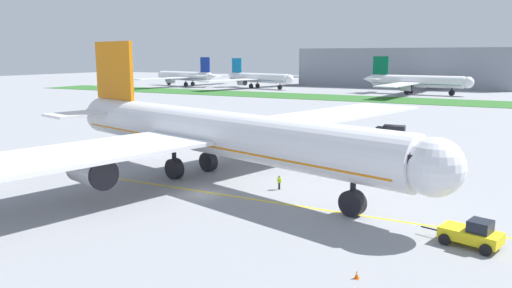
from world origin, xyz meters
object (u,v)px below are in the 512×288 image
Objects in this scene: traffic_cone_near_nose at (357,275)px; parked_airliner_far_left at (186,76)px; parked_airliner_far_right at (415,81)px; airliner_foreground at (207,132)px; service_truck_baggage_loader at (391,132)px; pushback_tug at (472,234)px; ground_crew_wingwalker_port at (279,181)px; parked_airliner_far_centre at (258,78)px.

parked_airliner_far_left is (-131.51, 165.88, 4.43)m from traffic_cone_near_nose.
airliner_foreground is at bearing -89.69° from parked_airliner_far_right.
service_truck_baggage_loader is at bearing -42.14° from parked_airliner_far_left.
parked_airliner_far_left is (-121.72, 110.15, 3.27)m from service_truck_baggage_loader.
ground_crew_wingwalker_port is at bearing 158.38° from pushback_tug.
parked_airliner_far_left reaches higher than ground_crew_wingwalker_port.
service_truck_baggage_loader is at bearing -53.24° from parked_airliner_far_centre.
traffic_cone_near_nose is 0.01× the size of parked_airliner_far_left.
airliner_foreground is 60.98× the size of ground_crew_wingwalker_port.
ground_crew_wingwalker_port is at bearing 128.07° from traffic_cone_near_nose.
airliner_foreground reaches higher than ground_crew_wingwalker_port.
parked_airliner_far_right reaches higher than traffic_cone_near_nose.
parked_airliner_far_right is at bearing 90.31° from airliner_foreground.
ground_crew_wingwalker_port is 0.02× the size of parked_airliner_far_left.
parked_airliner_far_left reaches higher than pushback_tug.
service_truck_baggage_loader is 109.74m from parked_airliner_far_right.
pushback_tug is at bearing -15.80° from airliner_foreground.
parked_airliner_far_left is at bearing -176.39° from parked_airliner_far_centre.
airliner_foreground is 166.00m from parked_airliner_far_centre.
parked_airliner_far_left is at bearing 126.18° from airliner_foreground.
parked_airliner_far_right is at bearing 97.52° from service_truck_baggage_loader.
pushback_tug is at bearing -70.69° from service_truck_baggage_loader.
parked_airliner_far_right is (-0.80, 146.50, -0.76)m from airliner_foreground.
traffic_cone_near_nose is 56.59m from service_truck_baggage_loader.
airliner_foreground is 1.52× the size of parked_airliner_far_left.
pushback_tug is 4.04× the size of ground_crew_wingwalker_port.
parked_airliner_far_centre is 69.80m from parked_airliner_far_right.
pushback_tug is at bearing -57.73° from parked_airliner_far_centre.
traffic_cone_near_nose is at bearing -37.60° from airliner_foreground.
parked_airliner_far_right is (-14.35, 108.75, 3.44)m from service_truck_baggage_loader.
parked_airliner_far_centre reaches higher than service_truck_baggage_loader.
pushback_tug is 157.94m from parked_airliner_far_right.
airliner_foreground is 15.10× the size of pushback_tug.
airliner_foreground is 31.24m from pushback_tug.
ground_crew_wingwalker_port is at bearing -51.55° from parked_airliner_far_left.
traffic_cone_near_nose is at bearing -51.59° from parked_airliner_far_left.
airliner_foreground is 10.70m from ground_crew_wingwalker_port.
parked_airliner_far_centre is (37.67, 2.38, -0.15)m from parked_airliner_far_left.
parked_airliner_far_right is (107.37, -1.41, 0.17)m from parked_airliner_far_left.
airliner_foreground is 164.02× the size of traffic_cone_near_nose.
airliner_foreground reaches higher than traffic_cone_near_nose.
parked_airliner_far_right is at bearing -3.11° from parked_airliner_far_centre.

